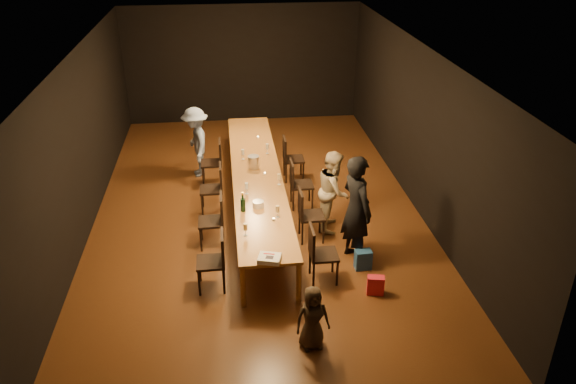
{
  "coord_description": "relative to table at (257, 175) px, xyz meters",
  "views": [
    {
      "loc": [
        -0.53,
        -9.39,
        5.17
      ],
      "look_at": [
        0.43,
        -1.33,
        1.0
      ],
      "focal_mm": 35.0,
      "sensor_mm": 36.0,
      "label": 1
    }
  ],
  "objects": [
    {
      "name": "wineglass_0",
      "position": [
        -0.31,
        -2.19,
        0.15
      ],
      "size": [
        0.06,
        0.06,
        0.21
      ],
      "primitive_type": null,
      "color": "beige",
      "rests_on": "table"
    },
    {
      "name": "birthday_cake",
      "position": [
        -0.02,
        -2.9,
        0.08
      ],
      "size": [
        0.36,
        0.32,
        0.07
      ],
      "rotation": [
        0.0,
        0.0,
        -0.27
      ],
      "color": "white",
      "rests_on": "table"
    },
    {
      "name": "plate_stack",
      "position": [
        -0.06,
        -1.32,
        0.1
      ],
      "size": [
        0.23,
        0.23,
        0.1
      ],
      "primitive_type": "cylinder",
      "rotation": [
        0.0,
        0.0,
        -0.27
      ],
      "color": "white",
      "rests_on": "table"
    },
    {
      "name": "wineglass_1",
      "position": [
        0.22,
        -1.7,
        0.15
      ],
      "size": [
        0.06,
        0.06,
        0.21
      ],
      "primitive_type": null,
      "color": "beige",
      "rests_on": "table"
    },
    {
      "name": "tealight_mid",
      "position": [
        0.15,
        -0.1,
        0.06
      ],
      "size": [
        0.05,
        0.05,
        0.03
      ],
      "primitive_type": "cylinder",
      "color": "#B2B7B2",
      "rests_on": "table"
    },
    {
      "name": "chair_right_0",
      "position": [
        0.85,
        -2.4,
        -0.24
      ],
      "size": [
        0.42,
        0.42,
        0.93
      ],
      "primitive_type": null,
      "rotation": [
        0.0,
        0.0,
        -1.57
      ],
      "color": "black",
      "rests_on": "ground"
    },
    {
      "name": "chair_left_1",
      "position": [
        -0.85,
        -1.2,
        -0.24
      ],
      "size": [
        0.42,
        0.42,
        0.93
      ],
      "primitive_type": null,
      "rotation": [
        0.0,
        0.0,
        1.57
      ],
      "color": "black",
      "rests_on": "ground"
    },
    {
      "name": "woman_tan",
      "position": [
        1.29,
        -0.84,
        0.02
      ],
      "size": [
        0.72,
        0.83,
        1.45
      ],
      "primitive_type": "imported",
      "rotation": [
        0.0,
        0.0,
        1.3
      ],
      "color": "beige",
      "rests_on": "ground"
    },
    {
      "name": "wineglass_3",
      "position": [
        0.36,
        -0.54,
        0.15
      ],
      "size": [
        0.06,
        0.06,
        0.21
      ],
      "primitive_type": null,
      "color": "beige",
      "rests_on": "table"
    },
    {
      "name": "gift_bag_blue",
      "position": [
        1.53,
        -2.18,
        -0.54
      ],
      "size": [
        0.27,
        0.18,
        0.32
      ],
      "primitive_type": "cube",
      "rotation": [
        0.0,
        0.0,
        0.05
      ],
      "color": "#225396",
      "rests_on": "ground"
    },
    {
      "name": "wineglass_4",
      "position": [
        -0.22,
        0.64,
        0.15
      ],
      "size": [
        0.06,
        0.06,
        0.21
      ],
      "primitive_type": null,
      "color": "silver",
      "rests_on": "table"
    },
    {
      "name": "woman_birthday",
      "position": [
        1.45,
        -1.86,
        0.2
      ],
      "size": [
        0.64,
        0.77,
        1.81
      ],
      "primitive_type": "imported",
      "rotation": [
        0.0,
        0.0,
        1.94
      ],
      "color": "black",
      "rests_on": "ground"
    },
    {
      "name": "wineglass_5",
      "position": [
        0.28,
        0.86,
        0.15
      ],
      "size": [
        0.06,
        0.06,
        0.21
      ],
      "primitive_type": null,
      "color": "silver",
      "rests_on": "table"
    },
    {
      "name": "chair_right_3",
      "position": [
        0.85,
        1.2,
        -0.24
      ],
      "size": [
        0.42,
        0.42,
        0.93
      ],
      "primitive_type": null,
      "rotation": [
        0.0,
        0.0,
        -1.57
      ],
      "color": "black",
      "rests_on": "ground"
    },
    {
      "name": "child",
      "position": [
        0.45,
        -3.83,
        -0.24
      ],
      "size": [
        0.48,
        0.35,
        0.92
      ],
      "primitive_type": "imported",
      "rotation": [
        0.0,
        0.0,
        0.13
      ],
      "color": "#3F3123",
      "rests_on": "ground"
    },
    {
      "name": "wineglass_2",
      "position": [
        -0.22,
        -0.83,
        0.15
      ],
      "size": [
        0.06,
        0.06,
        0.21
      ],
      "primitive_type": null,
      "color": "silver",
      "rests_on": "table"
    },
    {
      "name": "gift_bag_red",
      "position": [
        1.56,
        -2.84,
        -0.55
      ],
      "size": [
        0.27,
        0.19,
        0.3
      ],
      "primitive_type": "cube",
      "rotation": [
        0.0,
        0.0,
        -0.22
      ],
      "color": "red",
      "rests_on": "ground"
    },
    {
      "name": "chair_left_2",
      "position": [
        -0.85,
        0.0,
        -0.24
      ],
      "size": [
        0.42,
        0.42,
        0.93
      ],
      "primitive_type": null,
      "rotation": [
        0.0,
        0.0,
        1.57
      ],
      "color": "black",
      "rests_on": "ground"
    },
    {
      "name": "chair_right_2",
      "position": [
        0.85,
        0.0,
        -0.24
      ],
      "size": [
        0.42,
        0.42,
        0.93
      ],
      "primitive_type": null,
      "rotation": [
        0.0,
        0.0,
        -1.57
      ],
      "color": "black",
      "rests_on": "ground"
    },
    {
      "name": "table",
      "position": [
        0.0,
        0.0,
        0.0
      ],
      "size": [
        0.9,
        6.0,
        0.75
      ],
      "color": "#96602B",
      "rests_on": "ground"
    },
    {
      "name": "room_shell",
      "position": [
        0.0,
        0.0,
        1.38
      ],
      "size": [
        6.04,
        10.04,
        3.02
      ],
      "color": "black",
      "rests_on": "ground"
    },
    {
      "name": "chair_left_3",
      "position": [
        -0.85,
        1.2,
        -0.24
      ],
      "size": [
        0.42,
        0.42,
        0.93
      ],
      "primitive_type": null,
      "rotation": [
        0.0,
        0.0,
        1.57
      ],
      "color": "black",
      "rests_on": "ground"
    },
    {
      "name": "tealight_far",
      "position": [
        0.15,
        1.72,
        0.06
      ],
      "size": [
        0.05,
        0.05,
        0.03
      ],
      "primitive_type": "cylinder",
      "color": "#B2B7B2",
      "rests_on": "table"
    },
    {
      "name": "ice_bucket",
      "position": [
        -0.04,
        0.22,
        0.17
      ],
      "size": [
        0.22,
        0.22,
        0.24
      ],
      "primitive_type": "cylinder",
      "rotation": [
        0.0,
        0.0,
        -0.0
      ],
      "color": "#B5B6BB",
      "rests_on": "table"
    },
    {
      "name": "tealight_near",
      "position": [
        0.15,
        -1.78,
        0.06
      ],
      "size": [
        0.05,
        0.05,
        0.03
      ],
      "primitive_type": "cylinder",
      "color": "#B2B7B2",
      "rests_on": "table"
    },
    {
      "name": "champagne_bottle",
      "position": [
        -0.31,
        -1.43,
        0.22
      ],
      "size": [
        0.1,
        0.1,
        0.34
      ],
      "primitive_type": null,
      "rotation": [
        0.0,
        0.0,
        -0.29
      ],
      "color": "black",
      "rests_on": "table"
    },
    {
      "name": "chair_left_0",
      "position": [
        -0.85,
        -2.4,
        -0.24
      ],
      "size": [
        0.42,
        0.42,
        0.93
      ],
      "primitive_type": null,
      "rotation": [
        0.0,
        0.0,
        1.57
      ],
      "color": "black",
      "rests_on": "ground"
    },
    {
      "name": "man_blue",
      "position": [
        -1.15,
        1.65,
        0.04
      ],
      "size": [
        0.73,
        1.05,
        1.49
      ],
      "primitive_type": "imported",
      "rotation": [
        0.0,
        0.0,
        -1.38
      ],
      "color": "#7F97C5",
      "rests_on": "ground"
    },
    {
      "name": "ground",
      "position": [
        0.0,
        0.0,
        -0.7
      ],
      "size": [
        10.0,
        10.0,
        0.0
      ],
      "primitive_type": "plane",
      "color": "#3F1F0F",
      "rests_on": "ground"
    },
    {
      "name": "chair_right_1",
      "position": [
        0.85,
        -1.2,
        -0.24
      ],
      "size": [
        0.42,
        0.42,
        0.93
      ],
      "primitive_type": null,
      "rotation": [
        0.0,
        0.0,
        -1.57
      ],
      "color": "black",
      "rests_on": "ground"
    }
  ]
}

